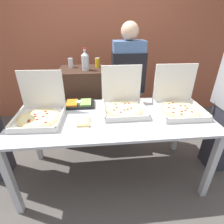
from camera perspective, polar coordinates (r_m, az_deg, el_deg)
ground_plane at (r=2.33m, az=0.00°, el=-19.48°), size 16.00×16.00×0.00m
brick_wall_behind at (r=3.29m, az=-3.17°, el=22.40°), size 10.00×0.06×2.80m
buffet_table at (r=1.86m, az=0.00°, el=-4.05°), size 2.03×0.87×0.83m
pizza_box_near_right at (r=1.92m, az=3.73°, el=3.07°), size 0.45×0.47×0.45m
pizza_box_far_right at (r=1.88m, az=-22.50°, el=0.27°), size 0.47×0.48×0.44m
pizza_box_far_left at (r=2.04m, az=20.83°, el=2.79°), size 0.48×0.49×0.46m
paper_plate_front_center at (r=1.71m, az=-9.31°, el=-3.28°), size 0.21×0.21×0.03m
veggie_tray at (r=2.06m, az=-10.71°, el=2.63°), size 0.35×0.23×0.05m
sideboard_podium at (r=2.64m, az=-9.02°, el=1.75°), size 0.60×0.50×1.13m
soda_bottle at (r=2.35m, az=-8.74°, el=16.23°), size 0.10×0.10×0.28m
soda_can_silver at (r=2.54m, az=-13.34°, el=15.37°), size 0.07×0.07×0.12m
soda_can_colored at (r=2.50m, az=-4.72°, el=15.82°), size 0.07×0.07×0.12m
person_server_vest at (r=2.42m, az=5.12°, el=9.66°), size 0.42×0.24×1.71m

